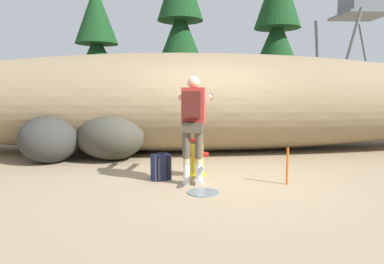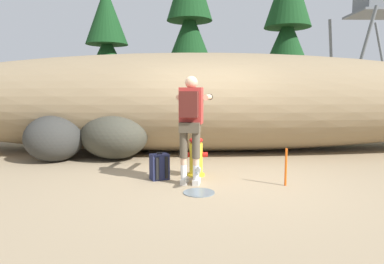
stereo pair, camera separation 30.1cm
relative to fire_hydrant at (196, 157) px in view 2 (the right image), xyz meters
name	(u,v)px [view 2 (the right image)]	position (x,y,z in m)	size (l,w,h in m)	color
ground_plane	(215,182)	(0.30, -0.37, -0.36)	(56.00, 56.00, 0.04)	#998466
dirt_embankment	(203,102)	(0.30, 2.69, 0.88)	(16.46, 3.20, 2.44)	#897556
fire_hydrant	(196,157)	(0.00, 0.00, 0.00)	(0.41, 0.36, 0.74)	yellow
hydrant_water_jet	(198,176)	(0.00, -0.69, -0.16)	(0.47, 1.12, 0.43)	silver
utility_worker	(191,116)	(-0.10, -0.50, 0.77)	(0.64, 1.03, 1.74)	beige
spare_backpack	(159,167)	(-0.64, -0.22, -0.12)	(0.36, 0.35, 0.47)	#23284C
boulder_large	(114,134)	(-1.76, 1.63, 0.21)	(1.66, 1.40, 1.09)	#3C3C31
boulder_mid	(54,138)	(-2.98, 1.37, 0.16)	(1.23, 1.08, 1.00)	#333330
pine_tree_far_left	(107,54)	(-3.13, 7.73, 2.58)	(2.51, 2.51, 5.51)	#47331E
pine_tree_left	(190,34)	(0.08, 7.87, 3.41)	(2.76, 2.76, 7.09)	#47331E
pine_tree_center	(287,40)	(3.77, 7.26, 3.09)	(2.71, 2.71, 6.59)	#47331E
survey_stake	(286,167)	(1.40, -0.68, -0.04)	(0.04, 0.04, 0.60)	#E55914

